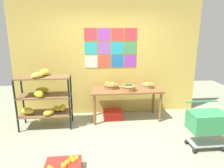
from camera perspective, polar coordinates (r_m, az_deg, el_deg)
ground at (r=3.60m, az=1.52°, el=-18.60°), size 9.42×9.42×0.00m
back_wall_with_art at (r=4.77m, az=-1.14°, el=8.82°), size 4.45×0.07×2.98m
banana_shelf_unit at (r=4.36m, az=-18.96°, el=-3.39°), size 1.08×0.52×1.25m
display_table at (r=4.55m, az=4.16°, el=-2.57°), size 1.59×0.63×0.72m
fruit_basket_back_right at (r=4.56m, az=-0.22°, el=-0.43°), size 0.35×0.35×0.17m
fruit_basket_back_left at (r=4.40m, az=4.76°, el=-0.96°), size 0.33×0.33×0.17m
fruit_basket_right at (r=4.67m, az=10.19°, el=-0.36°), size 0.30×0.30×0.14m
produce_crate_under_table at (r=4.70m, az=0.19°, el=-8.81°), size 0.43×0.32×0.21m
orange_crate_foreground at (r=3.14m, az=-13.68°, el=-22.46°), size 0.51×0.40×0.23m
shopping_cart at (r=3.82m, az=25.74°, el=-10.16°), size 0.61×0.43×0.79m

